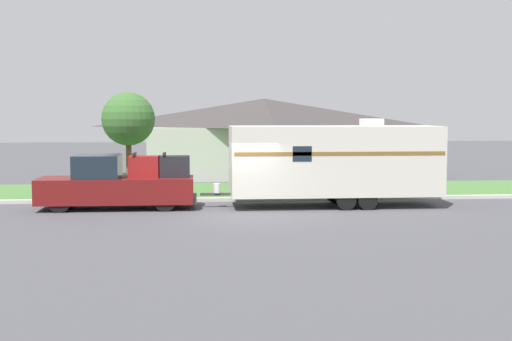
{
  "coord_description": "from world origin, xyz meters",
  "views": [
    {
      "loc": [
        -1.76,
        -24.96,
        3.65
      ],
      "look_at": [
        0.56,
        1.86,
        1.4
      ],
      "focal_mm": 50.0,
      "sensor_mm": 36.0,
      "label": 1
    }
  ],
  "objects": [
    {
      "name": "ground_plane",
      "position": [
        0.0,
        0.0,
        0.0
      ],
      "size": [
        120.0,
        120.0,
        0.0
      ],
      "primitive_type": "plane",
      "color": "#47474C"
    },
    {
      "name": "curb_strip",
      "position": [
        0.0,
        3.75,
        0.07
      ],
      "size": [
        80.0,
        0.3,
        0.14
      ],
      "color": "beige",
      "rests_on": "ground_plane"
    },
    {
      "name": "lawn_strip",
      "position": [
        0.0,
        7.4,
        0.01
      ],
      "size": [
        80.0,
        7.0,
        0.03
      ],
      "color": "#477538",
      "rests_on": "ground_plane"
    },
    {
      "name": "house_across_street",
      "position": [
        2.19,
        15.41,
        2.26
      ],
      "size": [
        13.82,
        8.05,
        4.36
      ],
      "color": "#B2B2A8",
      "rests_on": "ground_plane"
    },
    {
      "name": "pickup_truck",
      "position": [
        -4.64,
        1.86,
        0.93
      ],
      "size": [
        5.86,
        2.01,
        2.09
      ],
      "color": "black",
      "rests_on": "ground_plane"
    },
    {
      "name": "travel_trailer",
      "position": [
        3.58,
        1.86,
        1.76
      ],
      "size": [
        9.12,
        2.51,
        3.36
      ],
      "color": "black",
      "rests_on": "ground_plane"
    },
    {
      "name": "mailbox",
      "position": [
        1.3,
        4.89,
        0.99
      ],
      "size": [
        0.48,
        0.2,
        1.29
      ],
      "color": "brown",
      "rests_on": "ground_plane"
    },
    {
      "name": "tree_in_yard",
      "position": [
        -4.56,
        5.73,
        3.29
      ],
      "size": [
        2.27,
        2.27,
        4.45
      ],
      "color": "brown",
      "rests_on": "ground_plane"
    }
  ]
}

